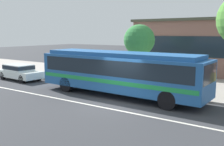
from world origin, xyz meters
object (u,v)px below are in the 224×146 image
(transit_bus, at_px, (119,71))
(street_tree_near_stop, at_px, (139,40))
(sedan_behind_bus, at_px, (20,71))
(pedestrian_walking_along_curb, at_px, (97,69))

(transit_bus, distance_m, street_tree_near_stop, 4.98)
(sedan_behind_bus, xyz_separation_m, street_tree_near_stop, (8.91, 4.45, 2.61))
(sedan_behind_bus, relative_size, pedestrian_walking_along_curb, 2.63)
(transit_bus, relative_size, sedan_behind_bus, 2.55)
(transit_bus, bearing_deg, street_tree_near_stop, 103.91)
(sedan_behind_bus, height_order, street_tree_near_stop, street_tree_near_stop)
(sedan_behind_bus, bearing_deg, pedestrian_walking_along_curb, 22.92)
(transit_bus, bearing_deg, pedestrian_walking_along_curb, 145.15)
(street_tree_near_stop, bearing_deg, sedan_behind_bus, -153.45)
(transit_bus, height_order, sedan_behind_bus, transit_bus)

